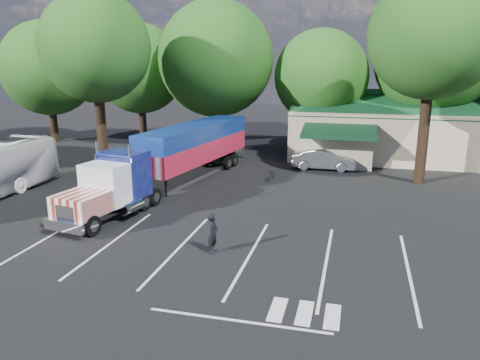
% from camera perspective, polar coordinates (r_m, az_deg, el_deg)
% --- Properties ---
extents(ground, '(120.00, 120.00, 0.00)m').
position_cam_1_polar(ground, '(26.22, -2.70, -3.39)').
color(ground, black).
rests_on(ground, ground).
extents(event_hall, '(24.20, 14.12, 5.55)m').
position_cam_1_polar(event_hall, '(42.55, 22.87, 5.53)').
color(event_hall, '#C3AD91').
rests_on(event_hall, ground).
extents(tree_row_a, '(9.00, 9.00, 11.68)m').
position_cam_1_polar(tree_row_a, '(49.88, -22.33, 12.49)').
color(tree_row_a, black).
rests_on(tree_row_a, ground).
extents(tree_row_b, '(8.40, 8.40, 11.35)m').
position_cam_1_polar(tree_row_b, '(46.34, -12.10, 13.12)').
color(tree_row_b, black).
rests_on(tree_row_b, ground).
extents(tree_row_c, '(10.00, 10.00, 13.05)m').
position_cam_1_polar(tree_row_c, '(41.89, -2.96, 14.52)').
color(tree_row_c, black).
rests_on(tree_row_c, ground).
extents(tree_row_d, '(8.00, 8.00, 10.60)m').
position_cam_1_polar(tree_row_d, '(41.50, 9.86, 12.32)').
color(tree_row_d, black).
rests_on(tree_row_d, ground).
extents(tree_row_e, '(9.60, 9.60, 12.90)m').
position_cam_1_polar(tree_row_e, '(42.22, 22.63, 13.52)').
color(tree_row_e, black).
rests_on(tree_row_e, ground).
extents(tree_near_left, '(7.60, 7.60, 12.65)m').
position_cam_1_polar(tree_near_left, '(34.76, -17.23, 15.17)').
color(tree_near_left, black).
rests_on(tree_near_left, ground).
extents(tree_near_right, '(8.00, 8.00, 13.50)m').
position_cam_1_polar(tree_near_right, '(32.63, 22.49, 15.95)').
color(tree_near_right, black).
rests_on(tree_near_right, ground).
extents(semi_truck, '(5.38, 18.72, 3.90)m').
position_cam_1_polar(semi_truck, '(30.40, -7.66, 3.31)').
color(semi_truck, black).
rests_on(semi_truck, ground).
extents(woman, '(0.47, 0.67, 1.75)m').
position_cam_1_polar(woman, '(20.08, -3.33, -6.50)').
color(woman, black).
rests_on(woman, ground).
extents(bicycle, '(0.64, 1.55, 0.79)m').
position_cam_1_polar(bicycle, '(32.15, 3.93, 0.72)').
color(bicycle, black).
rests_on(bicycle, ground).
extents(silver_sedan, '(4.67, 1.63, 1.54)m').
position_cam_1_polar(silver_sedan, '(35.55, 10.19, 2.49)').
color(silver_sedan, '#989A9F').
rests_on(silver_sedan, ground).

